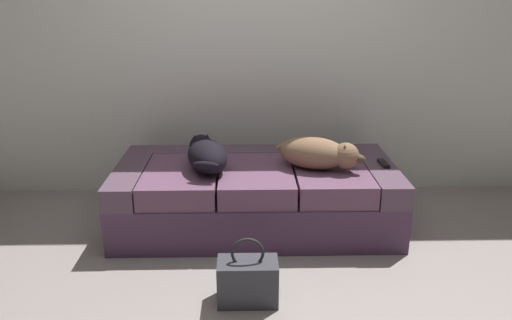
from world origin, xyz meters
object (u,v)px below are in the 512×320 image
object	(u,v)px
dog_dark	(206,154)
tv_remote	(383,163)
couch	(256,195)
dog_tan	(318,153)
handbag	(248,280)

from	to	relation	value
dog_dark	tv_remote	bearing A→B (deg)	2.26
couch	dog_tan	distance (m)	0.54
tv_remote	handbag	xyz separation A→B (m)	(-0.93, -0.90, -0.33)
dog_tan	handbag	distance (m)	1.06
dog_tan	couch	bearing A→B (deg)	168.25
dog_dark	handbag	distance (m)	0.99
couch	tv_remote	distance (m)	0.90
couch	dog_tan	size ratio (longest dim) A/B	3.18
couch	handbag	size ratio (longest dim) A/B	5.04
couch	dog_dark	bearing A→B (deg)	-167.10
couch	tv_remote	size ratio (longest dim) A/B	12.69
couch	handbag	bearing A→B (deg)	-93.94
couch	handbag	world-z (taller)	couch
tv_remote	handbag	world-z (taller)	tv_remote
dog_tan	tv_remote	xyz separation A→B (m)	(0.46, 0.06, -0.10)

